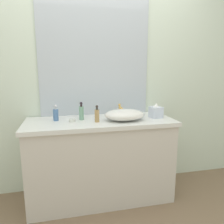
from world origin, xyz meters
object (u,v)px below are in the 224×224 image
sink_basin (124,115)px  candle_jar (72,120)px  perfume_bottle (56,114)px  tissue_box (156,111)px  soap_dispenser (81,112)px  lotion_bottle (97,115)px

sink_basin → candle_jar: sink_basin is taller
perfume_bottle → tissue_box: size_ratio=1.05×
soap_dispenser → perfume_bottle: bearing=176.7°
lotion_bottle → tissue_box: lotion_bottle is taller
soap_dispenser → lotion_bottle: bearing=-43.7°
lotion_bottle → candle_jar: bearing=165.5°
tissue_box → perfume_bottle: bearing=175.0°
sink_basin → tissue_box: size_ratio=2.58×
soap_dispenser → lotion_bottle: soap_dispenser is taller
perfume_bottle → tissue_box: bearing=-5.0°
lotion_bottle → candle_jar: 0.25m
soap_dispenser → lotion_bottle: 0.19m
perfume_bottle → tissue_box: (1.02, -0.09, -0.00)m
perfume_bottle → candle_jar: size_ratio=2.55×
tissue_box → candle_jar: (-0.87, 0.01, -0.05)m
sink_basin → perfume_bottle: size_ratio=2.46×
lotion_bottle → tissue_box: 0.64m
lotion_bottle → perfume_bottle: 0.42m
perfume_bottle → sink_basin: bearing=-11.1°
sink_basin → candle_jar: bearing=174.9°
sink_basin → candle_jar: (-0.51, 0.05, -0.04)m
sink_basin → perfume_bottle: bearing=168.9°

